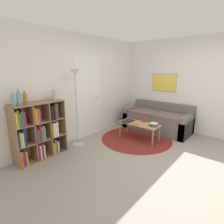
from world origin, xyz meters
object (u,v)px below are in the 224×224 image
object	(u,v)px
bookshelf	(39,131)
bowl	(135,123)
cup	(144,121)
floor_lamp	(76,88)
bottle_left	(13,100)
coffee_table	(139,125)
bottle_middle	(19,99)
couch	(158,120)
laptop	(128,121)
vase_on_shelf	(55,95)
bottle_right	(25,99)

from	to	relation	value
bookshelf	bowl	size ratio (longest dim) A/B	8.00
cup	floor_lamp	bearing A→B (deg)	145.35
floor_lamp	bottle_left	size ratio (longest dim) A/B	7.14
bookshelf	cup	distance (m)	2.51
cup	coffee_table	bearing A→B (deg)	165.66
bowl	bottle_middle	world-z (taller)	bottle_middle
couch	laptop	xyz separation A→B (m)	(-1.02, 0.36, 0.14)
cup	bottle_middle	xyz separation A→B (m)	(-2.57, 1.04, 0.80)
bottle_left	bottle_middle	world-z (taller)	bottle_middle
couch	bottle_middle	xyz separation A→B (m)	(-3.39, 1.04, 0.97)
bookshelf	vase_on_shelf	world-z (taller)	vase_on_shelf
vase_on_shelf	couch	bearing A→B (deg)	-21.84
couch	cup	world-z (taller)	couch
laptop	bowl	distance (m)	0.28
coffee_table	bottle_right	size ratio (longest dim) A/B	4.12
bowl	couch	bearing A→B (deg)	-4.86
couch	floor_lamp	bearing A→B (deg)	156.56
couch	bowl	world-z (taller)	couch
floor_lamp	bottle_middle	distance (m)	1.19
bottle_middle	vase_on_shelf	xyz separation A→B (m)	(0.72, 0.03, -0.02)
coffee_table	cup	xyz separation A→B (m)	(0.16, -0.04, 0.09)
bookshelf	bowl	xyz separation A→B (m)	(2.01, -0.98, -0.12)
coffee_table	laptop	size ratio (longest dim) A/B	3.02
bottle_left	bowl	bearing A→B (deg)	-21.56
floor_lamp	bowl	xyz separation A→B (m)	(1.13, -0.87, -0.91)
cup	vase_on_shelf	world-z (taller)	vase_on_shelf
bowl	bottle_middle	xyz separation A→B (m)	(-2.31, 0.95, 0.82)
bottle_middle	coffee_table	bearing A→B (deg)	-22.52
bottle_middle	bottle_left	bearing A→B (deg)	178.43
bottle_middle	bottle_right	xyz separation A→B (m)	(0.11, 0.01, -0.02)
bottle_right	vase_on_shelf	bearing A→B (deg)	1.93
coffee_table	cup	bearing A→B (deg)	-14.34
bowl	bottle_middle	distance (m)	2.63
bottle_middle	bottle_right	size ratio (longest dim) A/B	1.19
vase_on_shelf	bottle_left	bearing A→B (deg)	-178.10
floor_lamp	bottle_right	world-z (taller)	floor_lamp
bottle_left	bookshelf	bearing A→B (deg)	3.70
bottle_middle	bottle_right	distance (m)	0.11
bottle_left	bottle_right	world-z (taller)	bottle_right
vase_on_shelf	bottle_middle	bearing A→B (deg)	-177.65
bowl	vase_on_shelf	world-z (taller)	vase_on_shelf
cup	bottle_right	bearing A→B (deg)	156.87
couch	bottle_right	size ratio (longest dim) A/B	7.40
bottle_right	vase_on_shelf	world-z (taller)	bottle_right
bowl	cup	size ratio (longest dim) A/B	1.82
coffee_table	vase_on_shelf	xyz separation A→B (m)	(-1.69, 1.03, 0.87)
bottle_right	bookshelf	bearing A→B (deg)	5.76
floor_lamp	vase_on_shelf	xyz separation A→B (m)	(-0.46, 0.11, -0.11)
bookshelf	bowl	bearing A→B (deg)	-25.89
laptop	bowl	size ratio (longest dim) A/B	2.40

